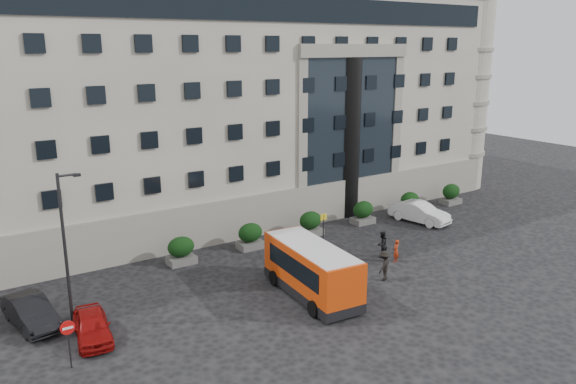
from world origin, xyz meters
The scene contains 19 objects.
ground centered at (0.00, 0.00, 0.00)m, with size 120.00×120.00×0.00m, color black.
civic_building centered at (6.00, 22.00, 9.00)m, with size 44.00×24.00×18.00m, color gray.
entrance_column centered at (12.00, 10.30, 6.50)m, with size 1.80×1.80×13.00m, color black.
hedge_a centered at (-4.00, 7.80, 0.93)m, with size 1.80×1.26×1.84m.
hedge_b centered at (1.20, 7.80, 0.93)m, with size 1.80×1.26×1.84m.
hedge_c centered at (6.40, 7.80, 0.93)m, with size 1.80×1.26×1.84m.
hedge_d centered at (11.60, 7.80, 0.93)m, with size 1.80×1.26×1.84m.
hedge_e centered at (16.80, 7.80, 0.93)m, with size 1.80×1.26×1.84m.
hedge_f centered at (22.00, 7.80, 0.93)m, with size 1.80×1.26×1.84m.
street_lamp centered at (-11.94, 3.00, 4.37)m, with size 1.16×0.18×8.00m.
bus_stop_sign centered at (5.50, 5.00, 1.73)m, with size 0.50×0.08×2.52m.
no_entry_sign centered at (-13.00, -1.04, 1.65)m, with size 0.64×0.16×2.32m.
minibus centered at (0.28, -0.83, 1.66)m, with size 3.22×7.40×3.01m.
parked_car_a centered at (-11.50, 1.09, 0.69)m, with size 1.62×4.03×1.37m, color maroon.
parked_car_b centered at (-13.75, 4.19, 0.76)m, with size 1.60×4.59×1.51m, color black.
white_taxi centered at (15.64, 5.54, 0.82)m, with size 1.74×4.98×1.64m, color silver.
pedestrian_a centered at (7.95, 0.29, 0.77)m, with size 0.56×0.37×1.54m, color #A02A10.
pedestrian_b centered at (7.78, 1.45, 0.90)m, with size 0.88×0.68×1.80m, color black.
pedestrian_c centered at (5.25, -1.48, 0.94)m, with size 1.21×0.70×1.87m, color black.
Camera 1 is at (-17.19, -24.78, 13.91)m, focal length 35.00 mm.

